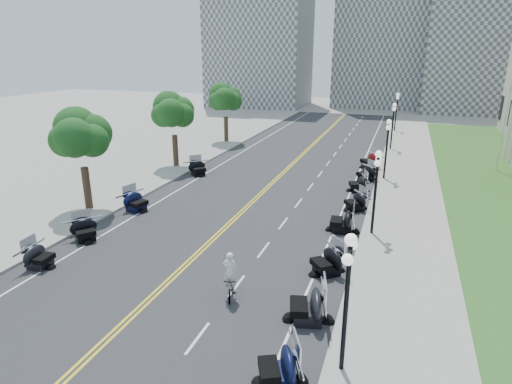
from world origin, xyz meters
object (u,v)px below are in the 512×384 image
(flagpole, at_px, (506,116))
(bicycle, at_px, (231,287))
(motorcycle_n_3, at_px, (279,365))
(cyclist_rider, at_px, (230,257))

(flagpole, distance_m, bicycle, 31.03)
(motorcycle_n_3, xyz_separation_m, cyclist_rider, (-3.43, 4.23, 1.30))
(bicycle, bearing_deg, flagpole, 43.65)
(bicycle, bearing_deg, cyclist_rider, 0.00)
(bicycle, distance_m, cyclist_rider, 1.46)
(flagpole, xyz_separation_m, bicycle, (-14.69, -26.97, -4.46))
(motorcycle_n_3, relative_size, cyclist_rider, 1.08)
(motorcycle_n_3, bearing_deg, cyclist_rider, -166.42)
(bicycle, xyz_separation_m, cyclist_rider, (0.00, 0.00, 1.46))
(flagpole, bearing_deg, bicycle, -118.58)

